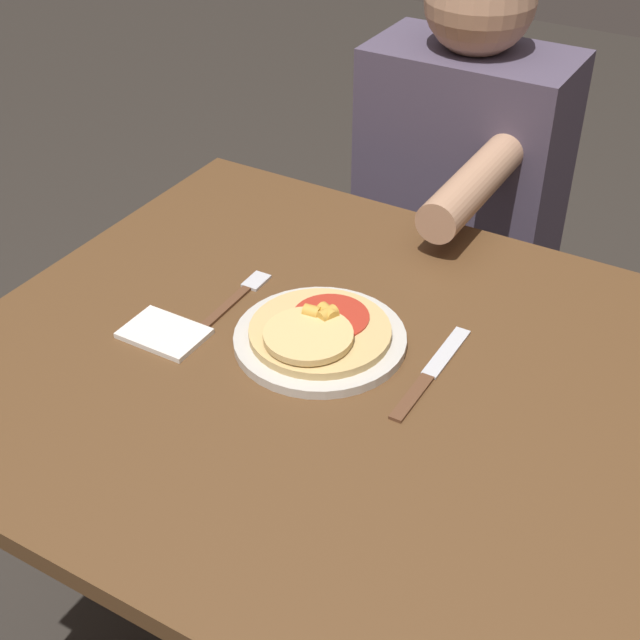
# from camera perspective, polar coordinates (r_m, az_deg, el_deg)

# --- Properties ---
(dining_table) EXTENTS (1.01, 0.88, 0.78)m
(dining_table) POSITION_cam_1_polar(r_m,az_deg,el_deg) (1.29, 0.68, -7.14)
(dining_table) COLOR brown
(dining_table) RESTS_ON ground_plane
(plate) EXTENTS (0.24, 0.24, 0.01)m
(plate) POSITION_cam_1_polar(r_m,az_deg,el_deg) (1.24, 0.00, -1.23)
(plate) COLOR beige
(plate) RESTS_ON dining_table
(pizza) EXTENTS (0.20, 0.20, 0.04)m
(pizza) POSITION_cam_1_polar(r_m,az_deg,el_deg) (1.23, -0.12, -0.70)
(pizza) COLOR tan
(pizza) RESTS_ON plate
(fork) EXTENTS (0.03, 0.18, 0.00)m
(fork) POSITION_cam_1_polar(r_m,az_deg,el_deg) (1.34, -5.33, 1.45)
(fork) COLOR brown
(fork) RESTS_ON dining_table
(knife) EXTENTS (0.02, 0.22, 0.00)m
(knife) POSITION_cam_1_polar(r_m,az_deg,el_deg) (1.20, 7.05, -3.43)
(knife) COLOR brown
(knife) RESTS_ON dining_table
(napkin) EXTENTS (0.12, 0.08, 0.01)m
(napkin) POSITION_cam_1_polar(r_m,az_deg,el_deg) (1.28, -9.94, -0.84)
(napkin) COLOR silver
(napkin) RESTS_ON dining_table
(person_diner) EXTENTS (0.39, 0.52, 1.17)m
(person_diner) POSITION_cam_1_polar(r_m,az_deg,el_deg) (1.84, 8.99, 8.17)
(person_diner) COLOR #2D2D38
(person_diner) RESTS_ON ground_plane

